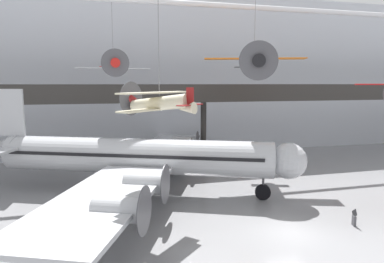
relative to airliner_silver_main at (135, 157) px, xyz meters
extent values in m
plane|color=gray|center=(9.14, -10.50, -3.31)|extent=(260.00, 260.00, 0.00)
cube|color=silver|center=(9.14, 17.27, 7.48)|extent=(140.00, 3.00, 21.57)
cube|color=#2D2B28|center=(9.14, 8.84, 4.70)|extent=(110.00, 3.20, 0.90)
cube|color=#2D2B28|center=(9.14, 7.30, 5.70)|extent=(110.00, 0.12, 1.10)
cylinder|color=#2D2B28|center=(9.14, 9.80, 0.47)|extent=(0.70, 0.70, 7.56)
cylinder|color=silver|center=(9.14, 7.78, 14.88)|extent=(120.00, 0.60, 0.60)
cylinder|color=#B7BABF|center=(0.09, -0.04, 0.08)|extent=(22.86, 12.02, 3.04)
sphere|color=#B7BABF|center=(11.99, -5.10, 0.08)|extent=(2.98, 2.98, 2.98)
cube|color=black|center=(0.09, -0.04, 0.38)|extent=(21.37, 11.43, 0.27)
cube|color=#B7BABF|center=(4.39, 7.96, -0.61)|extent=(10.94, 16.00, 0.28)
cube|color=#B7BABF|center=(-2.70, -8.69, -0.61)|extent=(10.94, 16.00, 0.28)
cylinder|color=#B7BABF|center=(4.61, 4.27, -0.56)|extent=(3.09, 2.41, 1.46)
cylinder|color=#4C4C51|center=(5.99, 3.68, -0.56)|extent=(1.14, 2.57, 2.77)
cylinder|color=#B7BABF|center=(6.61, 8.98, -0.56)|extent=(3.09, 2.41, 1.46)
cylinder|color=#4C4C51|center=(8.00, 8.39, -0.56)|extent=(1.14, 2.57, 2.77)
cylinder|color=#B7BABF|center=(0.11, -6.28, -0.56)|extent=(3.09, 2.41, 1.46)
cylinder|color=#4C4C51|center=(1.50, -6.87, -0.56)|extent=(1.14, 2.57, 2.77)
cylinder|color=#B7BABF|center=(-1.89, -10.99, -0.56)|extent=(3.09, 2.41, 1.46)
cylinder|color=#4C4C51|center=(-0.51, -11.58, -0.56)|extent=(1.14, 2.57, 2.77)
cube|color=#B7BABF|center=(-10.83, 4.61, 3.72)|extent=(2.85, 1.36, 4.25)
cube|color=#B7BABF|center=(-10.55, 4.49, 0.68)|extent=(5.86, 8.45, 0.20)
cylinder|color=#4C4C51|center=(10.17, -4.33, -2.05)|extent=(0.20, 0.20, 1.21)
cylinder|color=black|center=(10.17, -4.33, -2.66)|extent=(1.34, 0.86, 1.30)
cylinder|color=#4C4C51|center=(1.30, 2.09, -2.05)|extent=(0.20, 0.20, 1.21)
cylinder|color=black|center=(1.30, 2.09, -2.66)|extent=(1.34, 0.86, 1.30)
cylinder|color=#4C4C51|center=(-0.61, -2.38, -2.05)|extent=(0.20, 0.20, 1.21)
cylinder|color=black|center=(-0.61, -2.38, -2.66)|extent=(1.34, 0.86, 1.30)
cylinder|color=silver|center=(-1.32, 7.68, 8.19)|extent=(1.20, 5.08, 1.25)
cone|color=red|center=(-1.23, 5.05, 8.31)|extent=(0.96, 0.86, 0.93)
cylinder|color=#4C4C51|center=(-1.23, 4.87, 8.31)|extent=(2.70, 0.13, 2.70)
cone|color=silver|center=(-1.40, 10.12, 8.09)|extent=(0.93, 1.41, 0.94)
cube|color=silver|center=(-1.31, 7.37, 7.88)|extent=(7.61, 1.46, 0.10)
cube|color=red|center=(-1.40, 10.43, 8.82)|extent=(0.08, 0.61, 1.25)
cube|color=red|center=(-1.40, 10.43, 8.19)|extent=(2.72, 0.70, 0.06)
cylinder|color=slate|center=(-1.32, 7.68, 11.63)|extent=(0.04, 0.04, 5.83)
cylinder|color=orange|center=(12.30, 2.70, 8.12)|extent=(3.38, 6.72, 1.80)
cone|color=black|center=(11.22, -0.56, 8.35)|extent=(1.50, 1.42, 1.22)
cylinder|color=#4C4C51|center=(11.14, -0.79, 8.37)|extent=(3.36, 1.15, 3.53)
cone|color=orange|center=(13.31, 5.73, 7.91)|extent=(1.67, 2.10, 1.27)
cube|color=orange|center=(12.17, 2.32, 8.77)|extent=(9.90, 4.64, 0.10)
cube|color=black|center=(13.43, 6.11, 8.94)|extent=(0.31, 0.78, 1.63)
cube|color=black|center=(13.43, 6.11, 8.12)|extent=(3.60, 1.87, 0.06)
cylinder|color=slate|center=(12.30, 2.70, 11.67)|extent=(0.04, 0.04, 5.74)
cylinder|color=beige|center=(1.07, -7.39, 5.02)|extent=(3.67, 3.76, 1.39)
cone|color=maroon|center=(-0.49, -5.77, 5.29)|extent=(1.07, 1.07, 0.80)
cylinder|color=#4C4C51|center=(-0.60, -5.66, 5.30)|extent=(1.70, 1.63, 2.31)
cone|color=beige|center=(2.52, -8.90, 4.77)|extent=(1.40, 1.41, 0.89)
cube|color=beige|center=(0.88, -7.20, 5.73)|extent=(5.40, 5.25, 0.10)
cube|color=beige|center=(0.88, -7.20, 4.66)|extent=(5.40, 5.25, 0.10)
cube|color=maroon|center=(2.70, -9.09, 5.55)|extent=(0.41, 0.42, 1.07)
cube|color=maroon|center=(2.70, -9.09, 5.02)|extent=(2.03, 1.98, 0.06)
cylinder|color=slate|center=(1.07, -7.39, 9.93)|extent=(0.04, 0.04, 8.92)
cube|color=#4C4C51|center=(13.84, -10.72, -2.96)|extent=(0.27, 0.43, 0.70)
cube|color=#232326|center=(13.84, -10.72, -2.43)|extent=(0.28, 0.75, 0.73)
camera|label=1|loc=(-2.47, -29.50, 6.32)|focal=32.00mm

